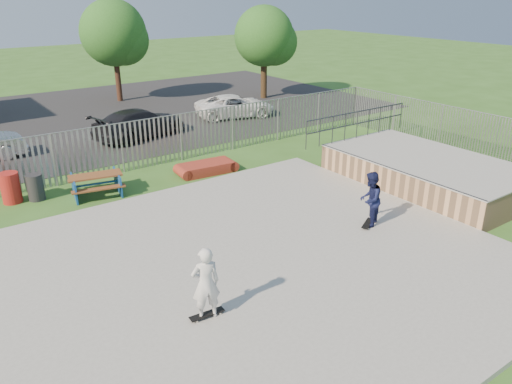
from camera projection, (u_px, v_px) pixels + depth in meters
ground at (223, 277)px, 12.69m from camera, size 120.00×120.00×0.00m
concrete_slab at (223, 275)px, 12.66m from camera, size 15.00×12.00×0.15m
quarter_pipe at (426, 171)px, 18.40m from camera, size 5.50×7.05×2.19m
fence at (174, 180)px, 16.30m from camera, size 26.04×16.02×2.00m
picnic_table at (96, 185)px, 17.64m from camera, size 2.05×1.80×0.76m
funbox at (206, 168)px, 19.83m from camera, size 2.12×1.20×0.41m
trash_bin_red at (11, 188)px, 16.96m from camera, size 0.64×0.64×1.06m
trash_bin_grey at (35, 187)px, 17.20m from camera, size 0.56×0.56×0.93m
parking_lot at (36, 124)px, 26.96m from camera, size 40.00×18.00×0.02m
car_dark at (140, 123)px, 24.35m from camera, size 5.15×3.07×1.40m
car_white at (235, 106)px, 28.27m from camera, size 4.86×3.17×1.24m
tree_mid at (113, 33)px, 30.97m from camera, size 4.09×4.09×6.31m
tree_right at (264, 36)px, 31.97m from camera, size 3.83×3.83×5.90m
skateboard_a at (368, 224)px, 15.14m from camera, size 0.80×0.56×0.08m
skateboard_b at (207, 315)px, 10.92m from camera, size 0.81×0.26×0.08m
skater_navy at (370, 199)px, 14.84m from camera, size 1.03×0.96×1.70m
skater_white at (206, 283)px, 10.61m from camera, size 0.70×0.55×1.70m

